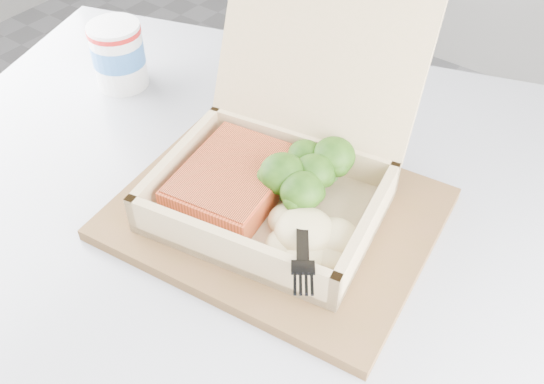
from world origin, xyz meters
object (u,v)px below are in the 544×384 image
Objects in this scene: serving_tray at (276,214)px; takeout_container at (285,152)px; cafe_table at (228,345)px; paper_cup at (118,53)px.

serving_tray is 0.07m from takeout_container.
serving_tray is at bearing -79.32° from takeout_container.
cafe_table is 0.21m from serving_tray.
cafe_table is at bearing -26.39° from paper_cup.
cafe_table is 0.28m from takeout_container.
takeout_container is 3.21× the size of paper_cup.
takeout_container reaches higher than paper_cup.
serving_tray is 0.34m from paper_cup.
takeout_container is at bearing 111.05° from serving_tray.
serving_tray is at bearing -14.22° from paper_cup.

